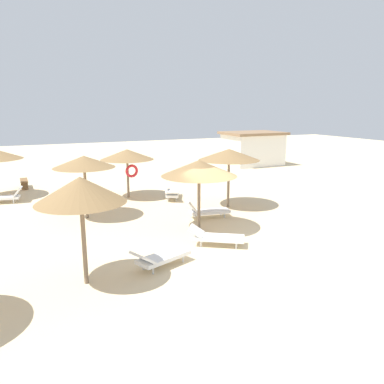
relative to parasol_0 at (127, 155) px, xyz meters
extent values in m
plane|color=beige|center=(1.37, -8.09, -2.25)|extent=(80.00, 80.00, 0.00)
cylinder|color=#75604C|center=(0.00, 0.00, -1.20)|extent=(0.12, 0.12, 2.11)
cone|color=olive|center=(0.00, 0.00, 0.02)|extent=(2.76, 2.76, 0.53)
torus|color=red|center=(0.22, 0.00, -0.86)|extent=(0.71, 0.22, 0.70)
cylinder|color=#75604C|center=(3.83, -3.84, -1.08)|extent=(0.12, 0.12, 2.35)
cone|color=olive|center=(3.83, -3.84, 0.26)|extent=(2.88, 2.88, 0.53)
cylinder|color=#75604C|center=(-3.71, -9.31, -1.07)|extent=(0.12, 0.12, 2.36)
cone|color=olive|center=(-3.71, -9.31, 0.35)|extent=(2.35, 2.35, 0.69)
cylinder|color=#75604C|center=(1.04, -6.46, -1.14)|extent=(0.12, 0.12, 2.24)
cone|color=olive|center=(1.04, -6.46, 0.19)|extent=(2.88, 2.88, 0.60)
cylinder|color=#75604C|center=(-2.63, -2.98, -1.11)|extent=(0.12, 0.12, 2.29)
cone|color=olive|center=(-2.63, -2.98, 0.19)|extent=(2.58, 2.58, 0.50)
cube|color=white|center=(2.04, -1.20, -1.97)|extent=(1.30, 1.81, 0.12)
cube|color=white|center=(1.70, -1.92, -1.79)|extent=(0.80, 0.75, 0.32)
cylinder|color=silver|center=(1.99, -1.83, -2.14)|extent=(0.06, 0.06, 0.22)
cylinder|color=silver|center=(1.59, -1.65, -2.14)|extent=(0.06, 0.06, 0.22)
cylinder|color=silver|center=(2.50, -0.75, -2.14)|extent=(0.06, 0.06, 0.22)
cylinder|color=silver|center=(2.10, -0.56, -2.14)|extent=(0.06, 0.06, 0.22)
cube|color=white|center=(2.18, -5.16, -1.97)|extent=(1.77, 0.88, 0.12)
cube|color=white|center=(1.38, -5.05, -1.69)|extent=(0.48, 0.69, 0.49)
cylinder|color=silver|center=(1.55, -5.29, -2.14)|extent=(0.06, 0.06, 0.22)
cylinder|color=silver|center=(1.61, -4.86, -2.14)|extent=(0.06, 0.06, 0.22)
cylinder|color=silver|center=(2.74, -5.46, -2.14)|extent=(0.06, 0.06, 0.22)
cylinder|color=silver|center=(2.80, -5.03, -2.14)|extent=(0.06, 0.06, 0.22)
cube|color=white|center=(-6.09, 1.39, -1.97)|extent=(1.79, 0.95, 0.12)
cube|color=white|center=(-5.30, 1.24, -1.70)|extent=(0.52, 0.70, 0.48)
cylinder|color=silver|center=(-5.46, 1.49, -2.14)|extent=(0.06, 0.06, 0.22)
cylinder|color=silver|center=(-5.54, 1.06, -2.14)|extent=(0.06, 0.06, 0.22)
cube|color=white|center=(-1.39, -9.09, -1.97)|extent=(1.82, 1.21, 0.12)
cube|color=white|center=(-2.14, -9.38, -1.76)|extent=(0.70, 0.78, 0.37)
cylinder|color=silver|center=(-1.87, -9.52, -2.14)|extent=(0.06, 0.06, 0.22)
cylinder|color=silver|center=(-2.03, -9.11, -2.14)|extent=(0.06, 0.06, 0.22)
cylinder|color=silver|center=(-0.76, -9.08, -2.14)|extent=(0.06, 0.06, 0.22)
cylinder|color=silver|center=(-0.91, -8.67, -2.14)|extent=(0.06, 0.06, 0.22)
cube|color=white|center=(0.94, -8.28, -1.97)|extent=(1.77, 1.48, 0.12)
cube|color=white|center=(0.28, -7.84, -1.77)|extent=(0.78, 0.81, 0.36)
cylinder|color=silver|center=(0.32, -8.13, -2.14)|extent=(0.06, 0.06, 0.22)
cylinder|color=silver|center=(0.57, -7.77, -2.14)|extent=(0.06, 0.06, 0.22)
cylinder|color=silver|center=(1.32, -8.80, -2.14)|extent=(0.06, 0.06, 0.22)
cylinder|color=silver|center=(1.56, -8.43, -2.14)|extent=(0.06, 0.06, 0.22)
cube|color=brown|center=(-4.96, 4.83, -1.80)|extent=(0.42, 1.51, 0.08)
cube|color=brown|center=(-4.95, 4.28, -2.05)|extent=(0.36, 0.13, 0.41)
cube|color=brown|center=(-4.97, 5.38, -2.05)|extent=(0.36, 0.13, 0.41)
cube|color=white|center=(12.25, 6.93, -1.01)|extent=(4.23, 3.20, 2.48)
cube|color=#8C6B4C|center=(12.25, 6.93, 0.33)|extent=(4.63, 3.60, 0.20)
camera|label=1|loc=(-5.06, -19.20, 2.45)|focal=35.61mm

